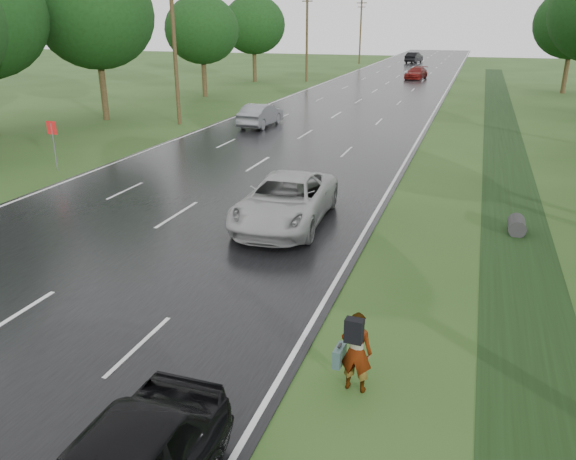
# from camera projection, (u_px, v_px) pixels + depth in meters

# --- Properties ---
(ground) EXTENTS (220.00, 220.00, 0.00)m
(ground) POSITION_uv_depth(u_px,v_px,m) (9.00, 321.00, 13.09)
(ground) COLOR #294719
(ground) RESTS_ON ground
(road) EXTENTS (14.00, 180.00, 0.04)m
(road) POSITION_uv_depth(u_px,v_px,m) (369.00, 95.00, 53.07)
(road) COLOR black
(road) RESTS_ON ground
(edge_stripe_east) EXTENTS (0.12, 180.00, 0.01)m
(edge_stripe_east) POSITION_uv_depth(u_px,v_px,m) (443.00, 97.00, 51.07)
(edge_stripe_east) COLOR silver
(edge_stripe_east) RESTS_ON road
(edge_stripe_west) EXTENTS (0.12, 180.00, 0.01)m
(edge_stripe_west) POSITION_uv_depth(u_px,v_px,m) (301.00, 92.00, 55.06)
(edge_stripe_west) COLOR silver
(edge_stripe_west) RESTS_ON road
(center_line) EXTENTS (0.12, 180.00, 0.01)m
(center_line) POSITION_uv_depth(u_px,v_px,m) (369.00, 94.00, 53.06)
(center_line) COLOR silver
(center_line) RESTS_ON road
(drainage_ditch) EXTENTS (2.20, 120.00, 0.56)m
(drainage_ditch) POSITION_uv_depth(u_px,v_px,m) (507.00, 169.00, 26.30)
(drainage_ditch) COLOR black
(drainage_ditch) RESTS_ON ground
(road_sign) EXTENTS (0.50, 0.06, 2.30)m
(road_sign) POSITION_uv_depth(u_px,v_px,m) (53.00, 136.00, 25.69)
(road_sign) COLOR slate
(road_sign) RESTS_ON ground
(utility_pole_mid) EXTENTS (1.60, 0.26, 10.00)m
(utility_pole_mid) POSITION_uv_depth(u_px,v_px,m) (174.00, 44.00, 36.21)
(utility_pole_mid) COLOR #332815
(utility_pole_mid) RESTS_ON ground
(utility_pole_far) EXTENTS (1.60, 0.26, 10.00)m
(utility_pole_far) POSITION_uv_depth(u_px,v_px,m) (307.00, 34.00, 62.87)
(utility_pole_far) COLOR #332815
(utility_pole_far) RESTS_ON ground
(utility_pole_distant) EXTENTS (1.60, 0.26, 10.00)m
(utility_pole_distant) POSITION_uv_depth(u_px,v_px,m) (361.00, 30.00, 89.53)
(utility_pole_distant) COLOR #332815
(utility_pole_distant) RESTS_ON ground
(tree_east_f) EXTENTS (7.20, 7.20, 9.62)m
(tree_east_f) POSITION_uv_depth(u_px,v_px,m) (574.00, 23.00, 51.89)
(tree_east_f) COLOR #332815
(tree_east_f) RESTS_ON ground
(tree_west_c) EXTENTS (7.80, 7.80, 10.43)m
(tree_west_c) POSITION_uv_depth(u_px,v_px,m) (95.00, 15.00, 37.32)
(tree_west_c) COLOR #332815
(tree_west_c) RESTS_ON ground
(tree_west_d) EXTENTS (6.60, 6.60, 8.80)m
(tree_west_d) POSITION_uv_depth(u_px,v_px,m) (202.00, 30.00, 49.91)
(tree_west_d) COLOR #332815
(tree_west_d) RESTS_ON ground
(tree_west_f) EXTENTS (7.00, 7.00, 9.29)m
(tree_west_f) POSITION_uv_depth(u_px,v_px,m) (254.00, 25.00, 62.42)
(tree_west_f) COLOR #332815
(tree_west_f) RESTS_ON ground
(pedestrian) EXTENTS (0.75, 0.69, 1.64)m
(pedestrian) POSITION_uv_depth(u_px,v_px,m) (355.00, 351.00, 10.39)
(pedestrian) COLOR #A5998C
(pedestrian) RESTS_ON ground
(white_pickup) EXTENTS (2.95, 5.93, 1.62)m
(white_pickup) POSITION_uv_depth(u_px,v_px,m) (286.00, 201.00, 19.05)
(white_pickup) COLOR #B8B8B8
(white_pickup) RESTS_ON road
(silver_sedan) EXTENTS (1.70, 4.49, 1.46)m
(silver_sedan) POSITION_uv_depth(u_px,v_px,m) (261.00, 115.00, 36.85)
(silver_sedan) COLOR gray
(silver_sedan) RESTS_ON road
(far_car_red) EXTENTS (2.60, 4.93, 1.36)m
(far_car_red) POSITION_uv_depth(u_px,v_px,m) (416.00, 73.00, 66.94)
(far_car_red) COLOR #680F0B
(far_car_red) RESTS_ON road
(far_car_dark) EXTENTS (2.57, 5.28, 1.67)m
(far_car_dark) POSITION_uv_depth(u_px,v_px,m) (414.00, 57.00, 92.88)
(far_car_dark) COLOR black
(far_car_dark) RESTS_ON road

